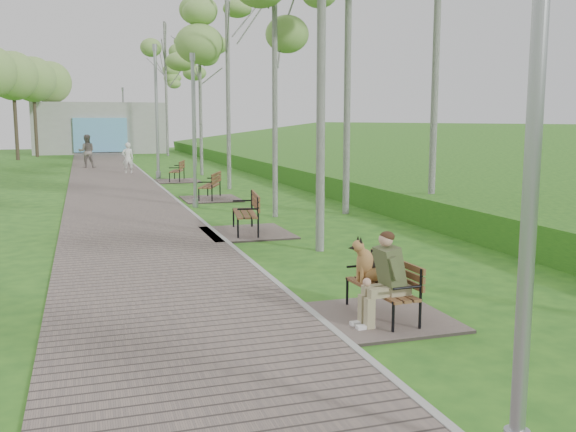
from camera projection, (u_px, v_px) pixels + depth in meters
name	position (u px, v px, depth m)	size (l,w,h in m)	color
walkway	(116.00, 190.00, 24.05)	(3.50, 67.00, 0.04)	#655752
kerb	(163.00, 189.00, 24.57)	(0.10, 67.00, 0.05)	#999993
embankment	(458.00, 184.00, 26.79)	(14.00, 70.00, 1.60)	#4D9527
building_north	(99.00, 128.00, 51.59)	(10.00, 5.20, 4.00)	#9E9E99
bench_main	(380.00, 291.00, 8.48)	(1.65, 1.83, 1.44)	#655752
bench_second	(245.00, 224.00, 14.98)	(1.94, 2.15, 1.19)	#655752
bench_third	(210.00, 193.00, 21.42)	(1.85, 2.05, 1.13)	#655752
bench_far	(177.00, 177.00, 27.77)	(1.81, 2.01, 1.11)	#655752
lamp_post_near	(533.00, 154.00, 4.58)	(0.20, 0.20, 5.13)	#999CA1
lamp_post_second	(194.00, 137.00, 19.22)	(0.18, 0.18, 4.59)	#999CA1
lamp_post_third	(157.00, 117.00, 28.61)	(0.23, 0.23, 5.94)	#999CA1
lamp_post_far	(124.00, 123.00, 50.36)	(0.20, 0.20, 5.16)	#999CA1
pedestrian_near	(128.00, 158.00, 31.56)	(0.57, 0.37, 1.55)	silver
pedestrian_far	(87.00, 151.00, 35.29)	(0.90, 0.70, 1.85)	gray
birch_mid_c	(227.00, 11.00, 23.74)	(2.73, 2.73, 8.47)	silver
birch_far_b	(199.00, 45.00, 30.08)	(2.23, 2.23, 7.80)	silver
birch_far_c	(194.00, 55.00, 36.20)	(2.23, 2.23, 7.98)	silver
birch_distant_a	(165.00, 47.00, 46.43)	(2.81, 2.81, 10.06)	silver
birch_distant_b	(166.00, 67.00, 52.95)	(2.31, 2.31, 8.88)	silver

